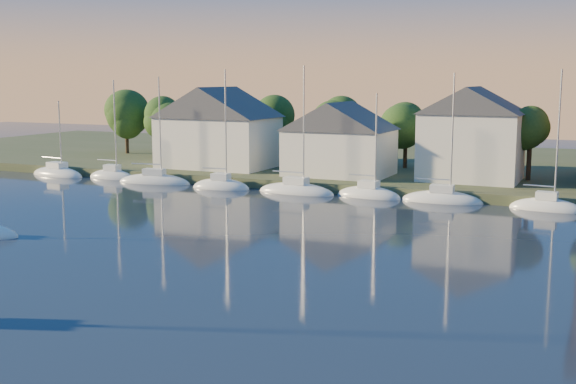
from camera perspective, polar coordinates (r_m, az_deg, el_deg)
The scene contains 7 objects.
shoreline_land at distance 96.00m, azimuth 11.21°, elevation 1.83°, with size 160.00×50.00×2.00m, color #354226.
wooden_dock at distance 74.02m, azimuth 7.07°, elevation -0.14°, with size 120.00×3.00×1.00m, color brown.
clubhouse_west at distance 87.72m, azimuth -5.53°, elevation 5.20°, with size 13.65×9.45×9.64m.
clubhouse_centre at distance 80.04m, azimuth 4.11°, elevation 4.29°, with size 11.55×8.40×8.08m.
clubhouse_east at distance 78.20m, azimuth 14.33°, elevation 4.56°, with size 10.50×8.40×9.80m.
tree_line at distance 83.28m, azimuth 10.78°, elevation 5.75°, with size 93.40×5.40×8.90m.
moored_fleet at distance 70.06m, azimuth 9.45°, elevation -0.62°, with size 95.50×2.40×12.05m.
Camera 1 is at (21.84, -17.77, 11.58)m, focal length 45.00 mm.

